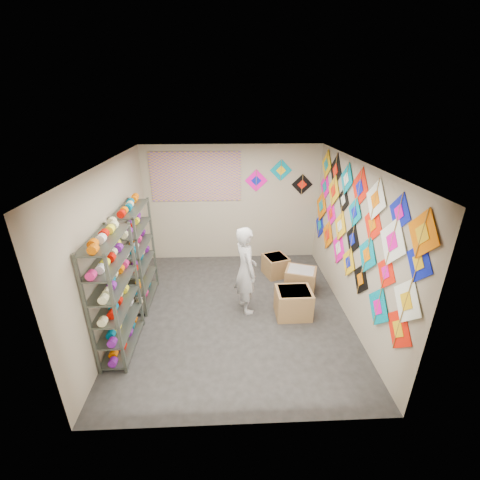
{
  "coord_description": "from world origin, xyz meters",
  "views": [
    {
      "loc": [
        -0.13,
        -4.88,
        3.59
      ],
      "look_at": [
        0.1,
        0.3,
        1.3
      ],
      "focal_mm": 24.0,
      "sensor_mm": 36.0,
      "label": 1
    }
  ],
  "objects_px": {
    "shelf_rack_back": "(137,256)",
    "carton_a": "(293,303)",
    "shelf_rack_front": "(115,296)",
    "carton_c": "(275,266)",
    "shopkeeper": "(246,270)",
    "carton_b": "(300,280)"
  },
  "relations": [
    {
      "from": "shelf_rack_back",
      "to": "carton_a",
      "type": "distance_m",
      "value": 2.96
    },
    {
      "from": "shelf_rack_front",
      "to": "carton_a",
      "type": "height_order",
      "value": "shelf_rack_front"
    },
    {
      "from": "shelf_rack_front",
      "to": "carton_c",
      "type": "bearing_deg",
      "value": 38.59
    },
    {
      "from": "shopkeeper",
      "to": "carton_a",
      "type": "distance_m",
      "value": 1.03
    },
    {
      "from": "shelf_rack_front",
      "to": "shelf_rack_back",
      "type": "relative_size",
      "value": 1.0
    },
    {
      "from": "shelf_rack_front",
      "to": "shopkeeper",
      "type": "xyz_separation_m",
      "value": [
        1.97,
        0.92,
        -0.13
      ]
    },
    {
      "from": "carton_c",
      "to": "shelf_rack_back",
      "type": "bearing_deg",
      "value": 179.55
    },
    {
      "from": "shelf_rack_front",
      "to": "carton_a",
      "type": "bearing_deg",
      "value": 13.95
    },
    {
      "from": "shelf_rack_front",
      "to": "shelf_rack_back",
      "type": "distance_m",
      "value": 1.3
    },
    {
      "from": "shelf_rack_front",
      "to": "shelf_rack_back",
      "type": "bearing_deg",
      "value": 90.0
    },
    {
      "from": "shelf_rack_back",
      "to": "shopkeeper",
      "type": "height_order",
      "value": "shelf_rack_back"
    },
    {
      "from": "carton_a",
      "to": "carton_b",
      "type": "bearing_deg",
      "value": 68.56
    },
    {
      "from": "shelf_rack_back",
      "to": "carton_b",
      "type": "bearing_deg",
      "value": 3.73
    },
    {
      "from": "carton_a",
      "to": "carton_b",
      "type": "height_order",
      "value": "carton_a"
    },
    {
      "from": "carton_b",
      "to": "carton_c",
      "type": "xyz_separation_m",
      "value": [
        -0.41,
        0.66,
        -0.02
      ]
    },
    {
      "from": "shelf_rack_back",
      "to": "carton_b",
      "type": "distance_m",
      "value": 3.2
    },
    {
      "from": "shopkeeper",
      "to": "carton_c",
      "type": "relative_size",
      "value": 3.19
    },
    {
      "from": "carton_c",
      "to": "carton_a",
      "type": "bearing_deg",
      "value": -104.02
    },
    {
      "from": "shelf_rack_front",
      "to": "carton_a",
      "type": "xyz_separation_m",
      "value": [
        2.81,
        0.7,
        -0.69
      ]
    },
    {
      "from": "shelf_rack_front",
      "to": "carton_a",
      "type": "distance_m",
      "value": 2.98
    },
    {
      "from": "carton_b",
      "to": "carton_c",
      "type": "distance_m",
      "value": 0.77
    },
    {
      "from": "shelf_rack_back",
      "to": "carton_c",
      "type": "relative_size",
      "value": 3.71
    }
  ]
}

